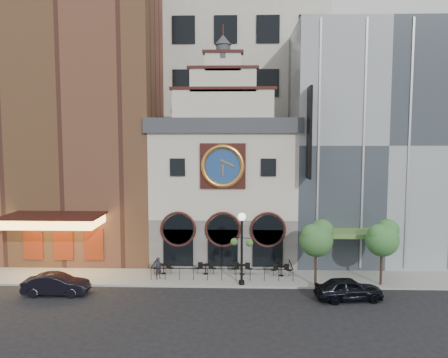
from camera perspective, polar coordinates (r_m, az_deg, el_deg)
ground at (r=32.33m, az=-0.38°, el=-14.05°), size 120.00×120.00×0.00m
sidewalk at (r=34.68m, az=-0.22°, el=-12.56°), size 44.00×5.00×0.15m
clock_building at (r=38.53m, az=0.05°, el=-0.68°), size 12.60×8.78×18.65m
theater_building at (r=42.87m, az=-17.67°, el=7.60°), size 14.00×15.60×25.00m
retail_building at (r=42.17m, az=18.13°, el=4.28°), size 14.00×14.40×20.00m
office_tower at (r=51.32m, az=0.46°, el=15.75°), size 20.00×16.00×40.00m
cafe_railing at (r=34.52m, az=-0.22°, el=-11.73°), size 10.60×2.60×0.90m
bistro_0 at (r=35.18m, az=-7.92°, el=-11.43°), size 1.58×0.68×0.90m
bistro_1 at (r=34.81m, az=-2.41°, el=-11.57°), size 1.58×0.68×0.90m
bistro_2 at (r=34.72m, az=2.39°, el=-11.61°), size 1.58×0.68×0.90m
bistro_3 at (r=34.64m, az=7.48°, el=-11.69°), size 1.58×0.68×0.90m
car_right at (r=31.03m, az=15.98°, el=-13.64°), size 4.63×2.34×1.51m
car_left at (r=32.95m, az=-21.06°, el=-12.71°), size 4.44×1.64×1.45m
pedestrian at (r=33.93m, az=-8.55°, el=-11.45°), size 0.67×0.71×1.64m
lamppost at (r=31.74m, az=2.33°, el=-8.01°), size 1.65×0.84×5.27m
tree_left at (r=32.22m, az=12.02°, el=-7.47°), size 2.48×2.39×4.78m
tree_right at (r=33.65m, az=20.02°, el=-7.16°), size 2.47×2.38×4.76m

